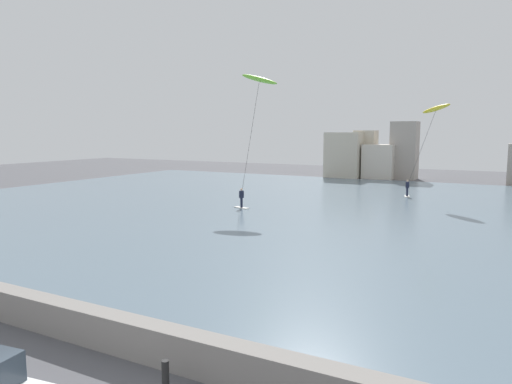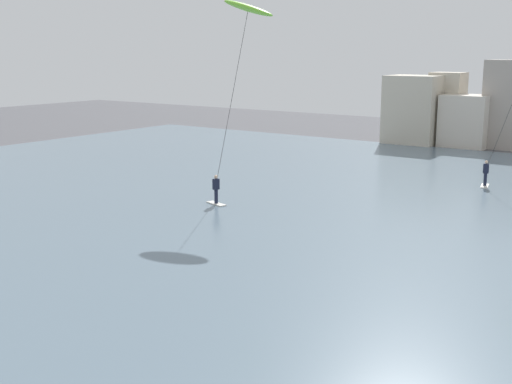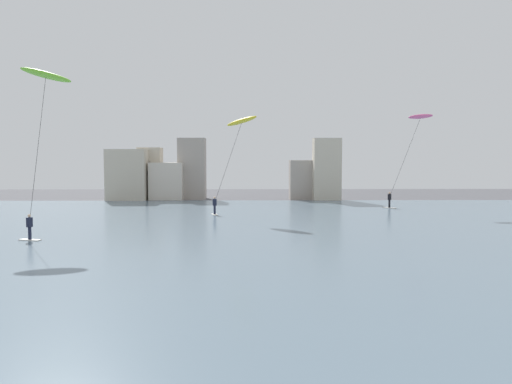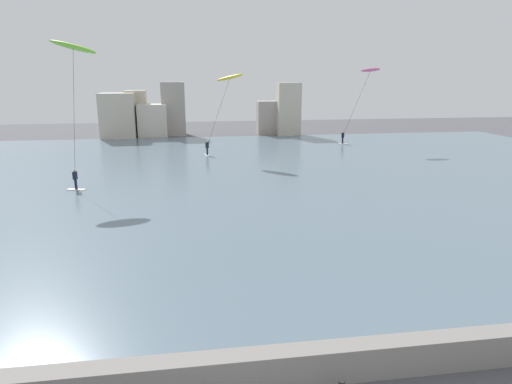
{
  "view_description": "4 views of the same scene",
  "coord_description": "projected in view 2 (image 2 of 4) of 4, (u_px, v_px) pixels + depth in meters",
  "views": [
    {
      "loc": [
        7.67,
        -5.24,
        6.36
      ],
      "look_at": [
        -3.23,
        14.96,
        3.45
      ],
      "focal_mm": 33.47,
      "sensor_mm": 36.0,
      "label": 1
    },
    {
      "loc": [
        10.83,
        0.42,
        8.44
      ],
      "look_at": [
        -1.46,
        17.64,
        3.94
      ],
      "focal_mm": 46.6,
      "sensor_mm": 36.0,
      "label": 2
    },
    {
      "loc": [
        1.76,
        -2.65,
        5.27
      ],
      "look_at": [
        2.09,
        16.05,
        3.97
      ],
      "focal_mm": 34.93,
      "sensor_mm": 36.0,
      "label": 3
    },
    {
      "loc": [
        -3.02,
        -6.22,
        8.66
      ],
      "look_at": [
        -0.5,
        10.56,
        4.16
      ],
      "focal_mm": 30.99,
      "sensor_mm": 36.0,
      "label": 4
    }
  ],
  "objects": [
    {
      "name": "kitesurfer_lime",
      "position": [
        245.0,
        22.0,
        36.81
      ],
      "size": [
        3.59,
        4.0,
        11.41
      ],
      "color": "silver",
      "rests_on": "water_bay"
    },
    {
      "name": "water_bay",
      "position": [
        442.0,
        226.0,
        32.43
      ],
      "size": [
        84.0,
        52.0,
        0.1
      ],
      "primitive_type": "cube",
      "color": "slate",
      "rests_on": "ground"
    }
  ]
}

